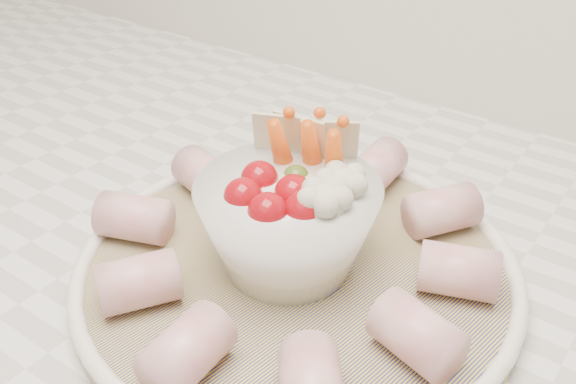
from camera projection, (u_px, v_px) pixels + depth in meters
The scene contains 3 objects.
serving_platter at pixel (297, 268), 0.49m from camera, with size 0.38×0.38×0.02m.
veggie_bowl at pixel (290, 219), 0.46m from camera, with size 0.13×0.13×0.11m.
cured_meat_rolls at pixel (296, 244), 0.47m from camera, with size 0.30×0.31×0.04m.
Camera 1 is at (0.25, 1.09, 1.25)m, focal length 40.00 mm.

